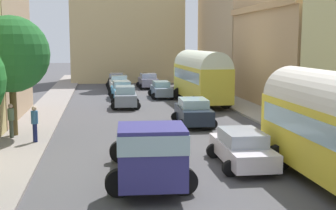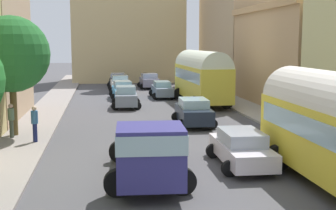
# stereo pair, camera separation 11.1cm
# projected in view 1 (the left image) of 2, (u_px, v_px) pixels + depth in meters

# --- Properties ---
(ground_plane) EXTENTS (154.00, 154.00, 0.00)m
(ground_plane) POSITION_uv_depth(u_px,v_px,m) (149.00, 111.00, 32.59)
(ground_plane) COLOR #4B494C
(sidewalk_left) EXTENTS (2.50, 70.00, 0.14)m
(sidewalk_left) POSITION_uv_depth(u_px,v_px,m) (46.00, 112.00, 31.50)
(sidewalk_left) COLOR gray
(sidewalk_left) RESTS_ON ground
(sidewalk_right) EXTENTS (2.50, 70.00, 0.14)m
(sidewalk_right) POSITION_uv_depth(u_px,v_px,m) (246.00, 107.00, 33.66)
(sidewalk_right) COLOR #A09C90
(sidewalk_right) RESTS_ON ground
(building_right_2) EXTENTS (5.30, 13.56, 7.72)m
(building_right_2) POSITION_uv_depth(u_px,v_px,m) (289.00, 56.00, 34.58)
(building_right_2) COLOR tan
(building_right_2) RESTS_ON ground
(building_right_3) EXTENTS (4.05, 14.55, 11.80)m
(building_right_3) POSITION_uv_depth(u_px,v_px,m) (231.00, 33.00, 48.21)
(building_right_3) COLOR tan
(building_right_3) RESTS_ON ground
(distant_church) EXTENTS (13.60, 6.62, 21.22)m
(distant_church) POSITION_uv_depth(u_px,v_px,m) (127.00, 23.00, 55.73)
(distant_church) COLOR tan
(distant_church) RESTS_ON ground
(parked_bus_1) EXTENTS (3.52, 9.55, 4.23)m
(parked_bus_1) POSITION_uv_depth(u_px,v_px,m) (201.00, 75.00, 35.87)
(parked_bus_1) COLOR gold
(parked_bus_1) RESTS_ON ground
(cargo_truck_0) EXTENTS (3.24, 7.12, 2.32)m
(cargo_truck_0) POSITION_uv_depth(u_px,v_px,m) (150.00, 150.00, 15.61)
(cargo_truck_0) COLOR navy
(cargo_truck_0) RESTS_ON ground
(car_0) EXTENTS (2.29, 3.89, 1.64)m
(car_0) POSITION_uv_depth(u_px,v_px,m) (125.00, 97.00, 33.95)
(car_0) COLOR gray
(car_0) RESTS_ON ground
(car_1) EXTENTS (2.31, 4.27, 1.55)m
(car_1) POSITION_uv_depth(u_px,v_px,m) (122.00, 90.00, 39.34)
(car_1) COLOR #3A92C3
(car_1) RESTS_ON ground
(car_2) EXTENTS (2.34, 3.97, 1.64)m
(car_2) POSITION_uv_depth(u_px,v_px,m) (119.00, 84.00, 44.72)
(car_2) COLOR silver
(car_2) RESTS_ON ground
(car_3) EXTENTS (2.46, 4.30, 1.49)m
(car_3) POSITION_uv_depth(u_px,v_px,m) (117.00, 80.00, 50.11)
(car_3) COLOR black
(car_3) RESTS_ON ground
(car_4) EXTENTS (2.35, 4.42, 1.43)m
(car_4) POSITION_uv_depth(u_px,v_px,m) (242.00, 148.00, 17.98)
(car_4) COLOR silver
(car_4) RESTS_ON ground
(car_5) EXTENTS (2.45, 4.23, 1.60)m
(car_5) POSITION_uv_depth(u_px,v_px,m) (193.00, 112.00, 26.74)
(car_5) COLOR #1A2332
(car_5) RESTS_ON ground
(car_6) EXTENTS (2.11, 4.22, 1.47)m
(car_6) POSITION_uv_depth(u_px,v_px,m) (161.00, 89.00, 40.01)
(car_6) COLOR slate
(car_6) RESTS_ON ground
(car_7) EXTENTS (2.42, 3.70, 1.60)m
(car_7) POSITION_uv_depth(u_px,v_px,m) (148.00, 81.00, 48.09)
(car_7) COLOR gray
(car_7) RESTS_ON ground
(pedestrian_0) EXTENTS (0.39, 0.39, 1.88)m
(pedestrian_0) POSITION_uv_depth(u_px,v_px,m) (35.00, 123.00, 21.61)
(pedestrian_0) COLOR navy
(pedestrian_0) RESTS_ON ground
(pedestrian_2) EXTENTS (0.34, 0.34, 1.86)m
(pedestrian_2) POSITION_uv_depth(u_px,v_px,m) (11.00, 119.00, 22.59)
(pedestrian_2) COLOR #454F40
(pedestrian_2) RESTS_ON ground
(roadside_tree_2) EXTENTS (3.90, 3.90, 6.26)m
(roadside_tree_2) POSITION_uv_depth(u_px,v_px,m) (11.00, 54.00, 22.80)
(roadside_tree_2) COLOR brown
(roadside_tree_2) RESTS_ON ground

